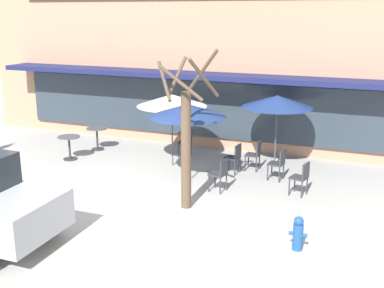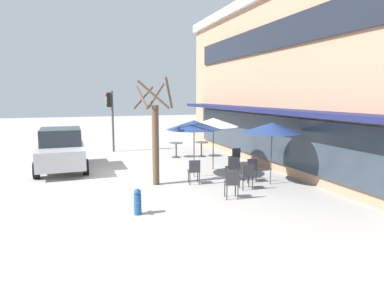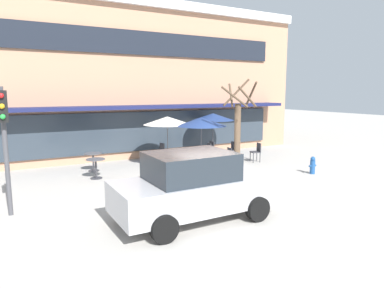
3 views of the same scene
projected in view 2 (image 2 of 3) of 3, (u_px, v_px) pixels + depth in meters
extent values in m
plane|color=#ADA8A0|center=(128.00, 177.00, 13.31)|extent=(80.00, 80.00, 0.00)
cube|color=tan|center=(340.00, 80.00, 15.99)|extent=(17.64, 8.00, 7.69)
cube|color=#191E4C|center=(253.00, 109.00, 14.71)|extent=(15.00, 1.10, 0.16)
cube|color=#1E232D|center=(265.00, 38.00, 14.44)|extent=(14.11, 0.10, 1.10)
cube|color=#2D3842|center=(263.00, 136.00, 15.04)|extent=(14.11, 0.10, 1.90)
cylinder|color=#333338|center=(176.00, 157.00, 17.50)|extent=(0.44, 0.44, 0.03)
cylinder|color=#333338|center=(176.00, 150.00, 17.44)|extent=(0.07, 0.07, 0.70)
cylinder|color=#4C4C51|center=(176.00, 143.00, 17.39)|extent=(0.70, 0.70, 0.03)
cylinder|color=#333338|center=(201.00, 156.00, 17.74)|extent=(0.44, 0.44, 0.03)
cylinder|color=#333338|center=(201.00, 149.00, 17.69)|extent=(0.07, 0.07, 0.70)
cylinder|color=#4C4C51|center=(201.00, 142.00, 17.63)|extent=(0.70, 0.70, 0.03)
cylinder|color=#4C4C51|center=(194.00, 149.00, 13.16)|extent=(0.04, 0.04, 2.20)
cone|color=navy|center=(194.00, 125.00, 13.03)|extent=(2.10, 2.10, 0.35)
cylinder|color=#4C4C51|center=(213.00, 144.00, 14.49)|extent=(0.04, 0.04, 2.20)
cone|color=silver|center=(213.00, 122.00, 14.35)|extent=(2.10, 2.10, 0.35)
cylinder|color=#4C4C51|center=(271.00, 154.00, 12.05)|extent=(0.04, 0.04, 2.20)
cone|color=navy|center=(272.00, 128.00, 11.92)|extent=(2.10, 2.10, 0.35)
cylinder|color=#333338|center=(239.00, 181.00, 11.68)|extent=(0.04, 0.04, 0.45)
cylinder|color=#333338|center=(249.00, 181.00, 11.75)|extent=(0.04, 0.04, 0.45)
cylinder|color=#333338|center=(243.00, 184.00, 11.35)|extent=(0.04, 0.04, 0.45)
cylinder|color=#333338|center=(253.00, 183.00, 11.42)|extent=(0.04, 0.04, 0.45)
cube|color=#333338|center=(246.00, 175.00, 11.52)|extent=(0.45, 0.45, 0.04)
cube|color=#333338|center=(248.00, 170.00, 11.31)|extent=(0.09, 0.40, 0.40)
cylinder|color=#333338|center=(188.00, 177.00, 12.37)|extent=(0.04, 0.04, 0.45)
cylinder|color=#333338|center=(198.00, 176.00, 12.42)|extent=(0.04, 0.04, 0.45)
cylinder|color=#333338|center=(190.00, 179.00, 12.03)|extent=(0.04, 0.04, 0.45)
cylinder|color=#333338|center=(199.00, 179.00, 12.09)|extent=(0.04, 0.04, 0.45)
cube|color=#333338|center=(194.00, 171.00, 12.19)|extent=(0.46, 0.46, 0.04)
cube|color=#333338|center=(195.00, 166.00, 11.99)|extent=(0.11, 0.40, 0.40)
cylinder|color=#333338|center=(225.00, 190.00, 10.66)|extent=(0.04, 0.04, 0.45)
cylinder|color=#333338|center=(235.00, 189.00, 10.70)|extent=(0.04, 0.04, 0.45)
cylinder|color=#333338|center=(227.00, 193.00, 10.33)|extent=(0.04, 0.04, 0.45)
cylinder|color=#333338|center=(238.00, 192.00, 10.36)|extent=(0.04, 0.04, 0.45)
cube|color=#333338|center=(231.00, 183.00, 10.48)|extent=(0.48, 0.48, 0.04)
cube|color=#333338|center=(233.00, 178.00, 10.27)|extent=(0.13, 0.40, 0.40)
cylinder|color=#333338|center=(226.00, 173.00, 12.94)|extent=(0.04, 0.04, 0.45)
cylinder|color=#333338|center=(235.00, 173.00, 13.00)|extent=(0.04, 0.04, 0.45)
cylinder|color=#333338|center=(229.00, 175.00, 12.61)|extent=(0.04, 0.04, 0.45)
cylinder|color=#333338|center=(237.00, 175.00, 12.67)|extent=(0.04, 0.04, 0.45)
cube|color=#333338|center=(232.00, 168.00, 12.77)|extent=(0.45, 0.45, 0.04)
cube|color=#333338|center=(233.00, 163.00, 12.56)|extent=(0.09, 0.40, 0.40)
cylinder|color=#333338|center=(244.00, 175.00, 12.63)|extent=(0.04, 0.04, 0.45)
cylinder|color=#333338|center=(252.00, 174.00, 12.73)|extent=(0.04, 0.04, 0.45)
cylinder|color=#333338|center=(248.00, 177.00, 12.31)|extent=(0.04, 0.04, 0.45)
cylinder|color=#333338|center=(256.00, 176.00, 12.41)|extent=(0.04, 0.04, 0.45)
cube|color=#333338|center=(250.00, 169.00, 12.49)|extent=(0.41, 0.41, 0.04)
cube|color=#333338|center=(252.00, 164.00, 12.29)|extent=(0.05, 0.40, 0.40)
cylinder|color=#333338|center=(228.00, 162.00, 15.02)|extent=(0.04, 0.04, 0.45)
cylinder|color=#333338|center=(235.00, 162.00, 15.16)|extent=(0.04, 0.04, 0.45)
cylinder|color=#333338|center=(233.00, 164.00, 14.71)|extent=(0.04, 0.04, 0.45)
cylinder|color=#333338|center=(239.00, 163.00, 14.86)|extent=(0.04, 0.04, 0.45)
cube|color=#333338|center=(234.00, 157.00, 14.90)|extent=(0.44, 0.44, 0.04)
cube|color=#333338|center=(236.00, 153.00, 14.71)|extent=(0.09, 0.40, 0.40)
cube|color=#B7B7BC|center=(61.00, 154.00, 14.43)|extent=(4.23, 1.86, 0.76)
cube|color=#232B33|center=(61.00, 136.00, 14.47)|extent=(2.12, 1.63, 0.68)
cylinder|color=black|center=(86.00, 167.00, 13.58)|extent=(0.64, 0.23, 0.64)
cylinder|color=black|center=(36.00, 170.00, 12.97)|extent=(0.64, 0.23, 0.64)
cylinder|color=black|center=(83.00, 156.00, 16.00)|extent=(0.64, 0.23, 0.64)
cylinder|color=black|center=(41.00, 159.00, 15.40)|extent=(0.64, 0.23, 0.64)
cylinder|color=brown|center=(156.00, 145.00, 11.97)|extent=(0.24, 0.24, 2.81)
cylinder|color=brown|center=(154.00, 95.00, 11.22)|extent=(0.39, 1.06, 0.96)
cylinder|color=brown|center=(169.00, 93.00, 11.65)|extent=(0.97, 0.54, 1.09)
cylinder|color=brown|center=(156.00, 96.00, 12.01)|extent=(0.31, 0.61, 0.89)
cylinder|color=brown|center=(144.00, 97.00, 12.00)|extent=(0.72, 0.86, 0.80)
cylinder|color=brown|center=(142.00, 97.00, 11.51)|extent=(0.99, 0.26, 0.78)
cylinder|color=#47474C|center=(113.00, 121.00, 19.07)|extent=(0.12, 0.12, 3.40)
cube|color=black|center=(109.00, 100.00, 18.85)|extent=(0.26, 0.20, 0.80)
sphere|color=red|center=(106.00, 95.00, 18.77)|extent=(0.13, 0.13, 0.13)
sphere|color=gold|center=(106.00, 100.00, 18.80)|extent=(0.13, 0.13, 0.13)
sphere|color=green|center=(106.00, 104.00, 18.84)|extent=(0.13, 0.13, 0.13)
cylinder|color=#1E4C8C|center=(138.00, 204.00, 9.07)|extent=(0.20, 0.20, 0.55)
sphere|color=#1E4C8C|center=(137.00, 192.00, 9.02)|extent=(0.19, 0.19, 0.19)
cylinder|color=#1E4C8C|center=(137.00, 201.00, 9.18)|extent=(0.10, 0.07, 0.07)
cylinder|color=#1E4C8C|center=(138.00, 204.00, 8.94)|extent=(0.10, 0.07, 0.07)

